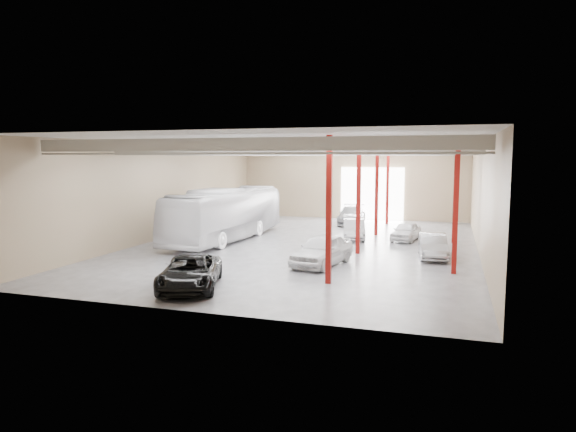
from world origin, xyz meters
The scene contains 8 objects.
depot_shell centered at (0.13, 0.48, 4.98)m, with size 22.12×32.12×7.06m.
coach_bus centered at (-6.22, 0.34, 1.89)m, with size 3.17×13.54×3.77m, color white.
black_sedan centered at (-2.00, -12.85, 0.75)m, with size 2.48×5.37×1.49m, color black.
car_row_a centered at (2.50, -6.00, 0.86)m, with size 2.03×5.04×1.72m, color white.
car_row_b centered at (2.50, 3.72, 0.71)m, with size 1.49×4.28×1.41m, color silver.
car_row_c centered at (0.78, 12.00, 0.82)m, with size 2.29×5.63×1.63m, color gray.
car_right_near centered at (8.30, -1.98, 0.72)m, with size 1.53×4.39×1.45m, color #B3B3B8.
car_right_far centered at (6.21, 4.09, 0.67)m, with size 1.58×3.93×1.34m, color white.
Camera 1 is at (9.24, -33.35, 5.98)m, focal length 32.00 mm.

